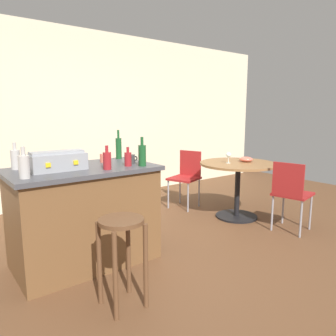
{
  "coord_description": "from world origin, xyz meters",
  "views": [
    {
      "loc": [
        -2.01,
        -2.22,
        1.43
      ],
      "look_at": [
        0.19,
        0.66,
        0.79
      ],
      "focal_mm": 34.13,
      "sensor_mm": 36.0,
      "label": 1
    }
  ],
  "objects": [
    {
      "name": "wine_glass",
      "position": [
        1.18,
        0.63,
        0.87
      ],
      "size": [
        0.07,
        0.07,
        0.14
      ],
      "color": "silver",
      "rests_on": "dining_table"
    },
    {
      "name": "bottle_5",
      "position": [
        -0.33,
        0.86,
        1.05
      ],
      "size": [
        0.06,
        0.06,
        0.31
      ],
      "color": "#194C23",
      "rests_on": "kitchen_island"
    },
    {
      "name": "bottle_1",
      "position": [
        -1.38,
        0.82,
        1.02
      ],
      "size": [
        0.08,
        0.08,
        0.24
      ],
      "color": "#B7B2AD",
      "rests_on": "kitchen_island"
    },
    {
      "name": "folding_chair_far",
      "position": [
        1.1,
        1.38,
        0.5
      ],
      "size": [
        0.51,
        0.51,
        0.85
      ],
      "color": "maroon",
      "rests_on": "ground_plane"
    },
    {
      "name": "bottle_4",
      "position": [
        -0.5,
        0.37,
        1.0
      ],
      "size": [
        0.07,
        0.07,
        0.18
      ],
      "color": "maroon",
      "rests_on": "kitchen_island"
    },
    {
      "name": "ground_plane",
      "position": [
        0.0,
        0.0,
        0.0
      ],
      "size": [
        8.8,
        8.8,
        0.0
      ],
      "primitive_type": "plane",
      "color": "brown"
    },
    {
      "name": "wooden_stool",
      "position": [
        -0.95,
        -0.28,
        0.49
      ],
      "size": [
        0.33,
        0.33,
        0.68
      ],
      "color": "brown",
      "rests_on": "ground_plane"
    },
    {
      "name": "cup_0",
      "position": [
        -0.58,
        0.72,
        0.97
      ],
      "size": [
        0.11,
        0.07,
        0.09
      ],
      "color": "#DB6651",
      "rests_on": "kitchen_island"
    },
    {
      "name": "bottle_3",
      "position": [
        -0.39,
        0.29,
        1.03
      ],
      "size": [
        0.07,
        0.07,
        0.28
      ],
      "color": "#194C23",
      "rests_on": "kitchen_island"
    },
    {
      "name": "dining_table",
      "position": [
        1.31,
        0.56,
        0.58
      ],
      "size": [
        1.02,
        1.02,
        0.76
      ],
      "color": "black",
      "rests_on": "ground_plane"
    },
    {
      "name": "cup_1",
      "position": [
        -0.41,
        0.46,
        0.97
      ],
      "size": [
        0.11,
        0.07,
        0.09
      ],
      "color": "#383838",
      "rests_on": "kitchen_island"
    },
    {
      "name": "toolbox",
      "position": [
        -1.1,
        0.55,
        1.01
      ],
      "size": [
        0.47,
        0.24,
        0.17
      ],
      "color": "gray",
      "rests_on": "kitchen_island"
    },
    {
      "name": "folding_chair_near",
      "position": [
        1.39,
        -0.18,
        0.5
      ],
      "size": [
        0.47,
        0.47,
        0.86
      ],
      "color": "maroon",
      "rests_on": "ground_plane"
    },
    {
      "name": "bottle_2",
      "position": [
        -1.42,
        0.35,
        1.02
      ],
      "size": [
        0.08,
        0.08,
        0.25
      ],
      "color": "#B7B2AD",
      "rests_on": "kitchen_island"
    },
    {
      "name": "kitchen_island",
      "position": [
        -0.88,
        0.56,
        0.47
      ],
      "size": [
        1.33,
        0.79,
        0.92
      ],
      "color": "brown",
      "rests_on": "ground_plane"
    },
    {
      "name": "bottle_0",
      "position": [
        -0.74,
        0.33,
        1.01
      ],
      "size": [
        0.07,
        0.07,
        0.21
      ],
      "color": "maroon",
      "rests_on": "kitchen_island"
    },
    {
      "name": "back_wall",
      "position": [
        0.0,
        2.71,
        1.35
      ],
      "size": [
        8.0,
        0.1,
        2.7
      ],
      "primitive_type": "cube",
      "color": "beige",
      "rests_on": "ground_plane"
    },
    {
      "name": "serving_bowl",
      "position": [
        1.46,
        0.56,
        0.79
      ],
      "size": [
        0.18,
        0.18,
        0.07
      ],
      "primitive_type": "ellipsoid",
      "color": "#DB6651",
      "rests_on": "dining_table"
    }
  ]
}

